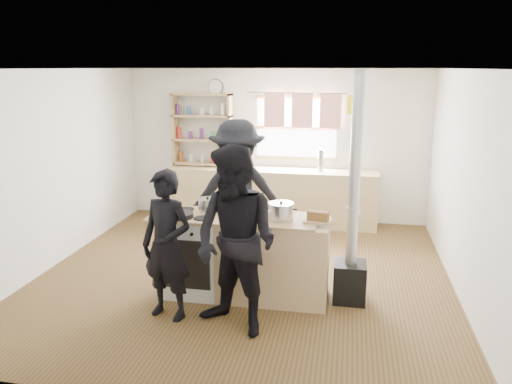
{
  "coord_description": "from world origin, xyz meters",
  "views": [
    {
      "loc": [
        1.22,
        -5.65,
        2.52
      ],
      "look_at": [
        0.17,
        -0.1,
        1.1
      ],
      "focal_mm": 35.0,
      "sensor_mm": 36.0,
      "label": 1
    }
  ],
  "objects_px": {
    "thermos": "(321,161)",
    "roast_tray": "(246,213)",
    "person_far": "(237,193)",
    "person_near_right": "(236,242)",
    "stockpot_counter": "(281,211)",
    "bread_board": "(318,217)",
    "cooking_island": "(246,257)",
    "skillet_greens": "(179,215)",
    "stockpot_stove": "(208,205)",
    "flue_heater": "(351,244)",
    "person_near_left": "(167,245)"
  },
  "relations": [
    {
      "from": "stockpot_counter",
      "to": "person_near_right",
      "type": "bearing_deg",
      "value": -113.86
    },
    {
      "from": "thermos",
      "to": "bread_board",
      "type": "xyz_separation_m",
      "value": [
        0.15,
        -2.81,
        -0.08
      ]
    },
    {
      "from": "roast_tray",
      "to": "person_near_left",
      "type": "bearing_deg",
      "value": -137.47
    },
    {
      "from": "thermos",
      "to": "person_far",
      "type": "bearing_deg",
      "value": -117.21
    },
    {
      "from": "cooking_island",
      "to": "bread_board",
      "type": "height_order",
      "value": "bread_board"
    },
    {
      "from": "cooking_island",
      "to": "person_far",
      "type": "bearing_deg",
      "value": 108.36
    },
    {
      "from": "skillet_greens",
      "to": "cooking_island",
      "type": "bearing_deg",
      "value": 12.34
    },
    {
      "from": "skillet_greens",
      "to": "stockpot_counter",
      "type": "height_order",
      "value": "stockpot_counter"
    },
    {
      "from": "roast_tray",
      "to": "flue_heater",
      "type": "relative_size",
      "value": 0.17
    },
    {
      "from": "flue_heater",
      "to": "person_near_left",
      "type": "height_order",
      "value": "flue_heater"
    },
    {
      "from": "stockpot_stove",
      "to": "person_far",
      "type": "bearing_deg",
      "value": 78.95
    },
    {
      "from": "bread_board",
      "to": "person_near_left",
      "type": "bearing_deg",
      "value": -158.84
    },
    {
      "from": "stockpot_counter",
      "to": "person_near_left",
      "type": "relative_size",
      "value": 0.18
    },
    {
      "from": "stockpot_counter",
      "to": "flue_heater",
      "type": "bearing_deg",
      "value": 8.78
    },
    {
      "from": "cooking_island",
      "to": "person_near_right",
      "type": "height_order",
      "value": "person_near_right"
    },
    {
      "from": "bread_board",
      "to": "person_far",
      "type": "distance_m",
      "value": 1.47
    },
    {
      "from": "roast_tray",
      "to": "cooking_island",
      "type": "bearing_deg",
      "value": -60.42
    },
    {
      "from": "stockpot_counter",
      "to": "bread_board",
      "type": "distance_m",
      "value": 0.4
    },
    {
      "from": "thermos",
      "to": "stockpot_counter",
      "type": "height_order",
      "value": "thermos"
    },
    {
      "from": "bread_board",
      "to": "flue_heater",
      "type": "relative_size",
      "value": 0.12
    },
    {
      "from": "stockpot_counter",
      "to": "person_near_right",
      "type": "distance_m",
      "value": 0.81
    },
    {
      "from": "flue_heater",
      "to": "person_near_left",
      "type": "relative_size",
      "value": 1.62
    },
    {
      "from": "skillet_greens",
      "to": "person_far",
      "type": "bearing_deg",
      "value": 69.65
    },
    {
      "from": "thermos",
      "to": "roast_tray",
      "type": "distance_m",
      "value": 2.83
    },
    {
      "from": "cooking_island",
      "to": "skillet_greens",
      "type": "height_order",
      "value": "skillet_greens"
    },
    {
      "from": "thermos",
      "to": "person_near_left",
      "type": "xyz_separation_m",
      "value": [
        -1.33,
        -3.38,
        -0.29
      ]
    },
    {
      "from": "thermos",
      "to": "roast_tray",
      "type": "relative_size",
      "value": 0.76
    },
    {
      "from": "bread_board",
      "to": "person_near_right",
      "type": "distance_m",
      "value": 1.02
    },
    {
      "from": "skillet_greens",
      "to": "roast_tray",
      "type": "relative_size",
      "value": 1.04
    },
    {
      "from": "thermos",
      "to": "roast_tray",
      "type": "height_order",
      "value": "thermos"
    },
    {
      "from": "stockpot_stove",
      "to": "bread_board",
      "type": "bearing_deg",
      "value": -7.36
    },
    {
      "from": "person_far",
      "to": "person_near_right",
      "type": "bearing_deg",
      "value": 86.7
    },
    {
      "from": "person_near_left",
      "to": "person_near_right",
      "type": "height_order",
      "value": "person_near_right"
    },
    {
      "from": "person_far",
      "to": "cooking_island",
      "type": "bearing_deg",
      "value": 92.69
    },
    {
      "from": "cooking_island",
      "to": "stockpot_counter",
      "type": "height_order",
      "value": "stockpot_counter"
    },
    {
      "from": "stockpot_stove",
      "to": "bread_board",
      "type": "distance_m",
      "value": 1.26
    },
    {
      "from": "skillet_greens",
      "to": "person_near_right",
      "type": "height_order",
      "value": "person_near_right"
    },
    {
      "from": "skillet_greens",
      "to": "stockpot_stove",
      "type": "relative_size",
      "value": 2.05
    },
    {
      "from": "bread_board",
      "to": "person_near_right",
      "type": "height_order",
      "value": "person_near_right"
    },
    {
      "from": "stockpot_counter",
      "to": "bread_board",
      "type": "relative_size",
      "value": 0.89
    },
    {
      "from": "roast_tray",
      "to": "stockpot_counter",
      "type": "distance_m",
      "value": 0.4
    },
    {
      "from": "stockpot_counter",
      "to": "stockpot_stove",
      "type": "bearing_deg",
      "value": 170.19
    },
    {
      "from": "thermos",
      "to": "bread_board",
      "type": "height_order",
      "value": "thermos"
    },
    {
      "from": "stockpot_counter",
      "to": "person_far",
      "type": "distance_m",
      "value": 1.19
    },
    {
      "from": "person_far",
      "to": "bread_board",
      "type": "bearing_deg",
      "value": 122.64
    },
    {
      "from": "person_near_right",
      "to": "bread_board",
      "type": "bearing_deg",
      "value": 71.08
    },
    {
      "from": "stockpot_counter",
      "to": "person_near_right",
      "type": "height_order",
      "value": "person_near_right"
    },
    {
      "from": "cooking_island",
      "to": "stockpot_counter",
      "type": "xyz_separation_m",
      "value": [
        0.39,
        -0.03,
        0.56
      ]
    },
    {
      "from": "skillet_greens",
      "to": "person_near_right",
      "type": "relative_size",
      "value": 0.24
    },
    {
      "from": "skillet_greens",
      "to": "flue_heater",
      "type": "distance_m",
      "value": 1.9
    }
  ]
}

